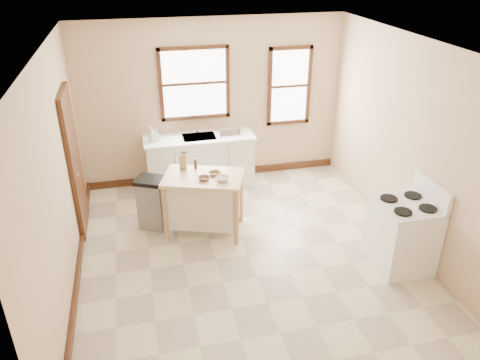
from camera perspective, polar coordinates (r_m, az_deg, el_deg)
name	(u,v)px	position (r m, az deg, el deg)	size (l,w,h in m)	color
floor	(248,255)	(6.49, 0.94, -9.16)	(5.00, 5.00, 0.00)	#B3A38E
ceiling	(250,47)	(5.34, 1.17, 15.87)	(5.00, 5.00, 0.00)	white
wall_back	(213,102)	(8.06, -3.34, 9.43)	(4.50, 0.04, 2.80)	#D5AD8C
wall_left	(57,182)	(5.71, -21.42, -0.19)	(0.04, 5.00, 2.80)	#D5AD8C
wall_right	(412,147)	(6.65, 20.24, 3.84)	(0.04, 5.00, 2.80)	#D5AD8C
window_main	(195,84)	(7.90, -5.56, 11.63)	(1.17, 0.06, 1.22)	#3C1B10
window_side	(289,86)	(8.31, 6.03, 11.31)	(0.77, 0.06, 1.37)	#3C1B10
door_left	(75,162)	(7.02, -19.51, 2.04)	(0.06, 0.90, 2.10)	#3C1B10
baseboard_back	(215,174)	(8.54, -3.06, 0.77)	(4.50, 0.04, 0.12)	#3C1B10
baseboard_left	(78,275)	(6.40, -19.12, -10.90)	(0.04, 5.00, 0.12)	#3C1B10
sink_counter	(200,161)	(8.08, -4.88, 2.27)	(1.86, 0.62, 0.92)	silver
faucet	(197,127)	(8.03, -5.23, 6.49)	(0.03, 0.03, 0.22)	silver
soap_bottle_a	(151,134)	(7.76, -10.75, 5.55)	(0.10, 0.10, 0.26)	#B2B2B2
soap_bottle_b	(156,135)	(7.80, -10.24, 5.43)	(0.09, 0.09, 0.19)	#B2B2B2
dish_rack	(229,131)	(7.98, -1.39, 5.98)	(0.38, 0.28, 0.09)	silver
kitchen_island	(204,204)	(6.79, -4.38, -2.93)	(1.10, 0.70, 0.90)	#FCE794
knife_block	(183,162)	(6.80, -6.94, 2.20)	(0.10, 0.10, 0.20)	tan
pepper_grinder	(195,164)	(6.78, -5.45, 1.99)	(0.04, 0.04, 0.15)	#482413
bowl_a	(204,178)	(6.47, -4.43, 0.20)	(0.16, 0.16, 0.04)	brown
bowl_b	(215,173)	(6.60, -3.12, 0.82)	(0.16, 0.16, 0.04)	brown
bowl_c	(222,179)	(6.43, -2.15, 0.16)	(0.18, 0.18, 0.06)	silver
trash_bin	(152,203)	(7.01, -10.62, -2.77)	(0.41, 0.35, 0.81)	gray
gas_stove	(404,226)	(6.37, 19.35, -5.30)	(0.74, 0.74, 1.18)	white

